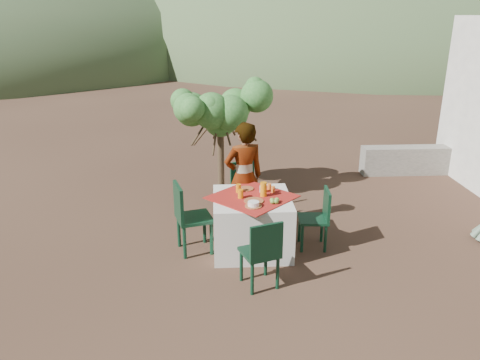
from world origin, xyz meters
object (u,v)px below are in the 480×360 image
chair_right (319,216)px  person (244,177)px  chair_near (262,251)px  shrub_tree (223,116)px  chair_left (188,215)px  table (252,223)px  chair_far (245,187)px  juice_pitcher (263,189)px

chair_right → person: size_ratio=0.51×
chair_near → shrub_tree: 3.19m
chair_near → shrub_tree: bearing=-102.4°
chair_left → person: 1.06m
table → person: (-0.07, 0.62, 0.43)m
chair_near → chair_left: size_ratio=0.89×
chair_far → chair_near: (0.06, -2.10, -0.01)m
juice_pitcher → shrub_tree: bearing=103.1°
chair_right → chair_far: bearing=-137.0°
shrub_tree → juice_pitcher: bearing=-76.9°
juice_pitcher → chair_left: bearing=-177.4°
chair_near → chair_left: (-0.89, 0.94, 0.06)m
table → juice_pitcher: 0.50m
chair_near → person: 1.64m
person → shrub_tree: 1.57m
person → chair_far: bearing=-115.0°
table → chair_right: 0.91m
person → chair_near: bearing=75.0°
chair_far → chair_left: chair_left is taller
chair_near → chair_left: bearing=-66.0°
chair_far → juice_pitcher: bearing=-103.1°
table → chair_near: bearing=-87.6°
chair_right → shrub_tree: (-1.23, 2.05, 0.95)m
chair_near → table: bearing=-106.9°
table → shrub_tree: (-0.32, 2.05, 1.03)m
juice_pitcher → chair_near: bearing=-96.3°
chair_near → chair_far: bearing=-107.7°
chair_far → juice_pitcher: 1.18m
shrub_tree → juice_pitcher: size_ratio=9.35×
shrub_tree → chair_near: bearing=-83.1°
shrub_tree → person: bearing=-79.9°
chair_near → juice_pitcher: juice_pitcher is taller
table → shrub_tree: bearing=99.0°
chair_far → chair_right: bearing=-72.2°
person → juice_pitcher: 0.65m
table → chair_far: 1.12m
chair_far → table: bearing=-110.8°
person → chair_right: bearing=128.4°
table → chair_far: bearing=90.9°
chair_left → juice_pitcher: 1.05m
shrub_tree → chair_right: bearing=-59.1°
chair_near → chair_left: chair_left is taller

